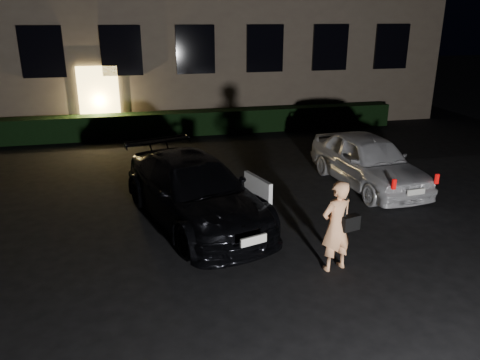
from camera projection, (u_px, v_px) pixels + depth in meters
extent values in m
plane|color=black|center=(289.00, 280.00, 7.78)|extent=(80.00, 80.00, 0.00)
cube|color=#F1CA68|center=(100.00, 102.00, 16.69)|extent=(1.40, 0.10, 2.50)
cube|color=black|center=(42.00, 52.00, 15.75)|extent=(1.40, 0.10, 1.70)
cube|color=black|center=(121.00, 51.00, 16.29)|extent=(1.40, 0.10, 1.70)
cube|color=black|center=(195.00, 50.00, 16.84)|extent=(1.40, 0.10, 1.70)
cube|color=black|center=(265.00, 49.00, 17.38)|extent=(1.40, 0.10, 1.70)
cube|color=black|center=(330.00, 48.00, 17.93)|extent=(1.40, 0.10, 1.70)
cube|color=black|center=(392.00, 47.00, 18.47)|extent=(1.40, 0.10, 1.70)
cube|color=black|center=(199.00, 122.00, 17.29)|extent=(15.00, 0.70, 0.85)
imported|color=black|center=(195.00, 191.00, 9.83)|extent=(3.15, 5.04, 1.36)
cube|color=white|center=(258.00, 188.00, 9.54)|extent=(0.36, 0.96, 0.45)
cube|color=silver|center=(254.00, 240.00, 7.85)|extent=(0.49, 0.18, 0.15)
imported|color=silver|center=(368.00, 160.00, 11.93)|extent=(1.93, 4.06, 1.34)
cube|color=red|center=(394.00, 184.00, 10.06)|extent=(0.08, 0.06, 0.22)
cube|color=red|center=(437.00, 179.00, 10.39)|extent=(0.08, 0.06, 0.22)
cube|color=silver|center=(416.00, 192.00, 10.25)|extent=(0.45, 0.08, 0.13)
imported|color=#F2A46E|center=(336.00, 226.00, 7.88)|extent=(0.67, 0.53, 1.62)
cube|color=black|center=(350.00, 223.00, 7.86)|extent=(0.36, 0.23, 0.26)
cube|color=black|center=(345.00, 203.00, 7.72)|extent=(0.05, 0.06, 0.50)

